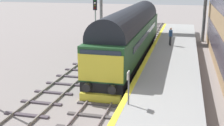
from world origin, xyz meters
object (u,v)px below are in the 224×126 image
at_px(waiting_passenger, 171,35).
at_px(signal_post_far, 95,14).
at_px(platform_number_sign, 128,82).
at_px(diesel_locomotive, 130,33).

bearing_deg(waiting_passenger, signal_post_far, 34.46).
xyz_separation_m(platform_number_sign, waiting_passenger, (1.19, 14.47, -0.13)).
relative_size(signal_post_far, waiting_passenger, 2.98).
xyz_separation_m(diesel_locomotive, waiting_passenger, (3.21, 2.92, -0.49)).
height_order(platform_number_sign, waiting_passenger, platform_number_sign).
bearing_deg(platform_number_sign, signal_post_far, 111.26).
relative_size(diesel_locomotive, platform_number_sign, 11.55).
xyz_separation_m(diesel_locomotive, platform_number_sign, (2.03, -11.55, -0.37)).
height_order(signal_post_far, waiting_passenger, signal_post_far).
bearing_deg(platform_number_sign, waiting_passenger, 85.31).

